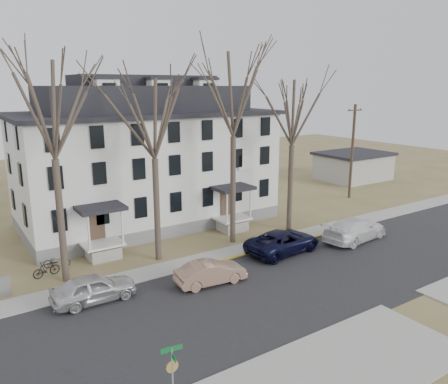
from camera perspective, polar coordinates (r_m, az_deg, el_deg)
ground at (r=25.07m, az=12.32°, el=-13.28°), size 120.00×120.00×0.00m
main_road at (r=26.34m, az=9.16°, el=-11.75°), size 120.00×10.00×0.04m
far_sidewalk at (r=30.62m, az=1.51°, el=-7.84°), size 120.00×2.00×0.08m
yellow_curb at (r=32.94m, az=9.62°, el=-6.46°), size 14.00×0.25×0.06m
boarding_house at (r=36.71m, az=-9.99°, el=4.30°), size 20.80×12.36×12.05m
distant_building at (r=55.97m, az=16.52°, el=3.29°), size 8.50×6.50×3.35m
tree_far_left at (r=25.70m, az=-21.78°, el=10.74°), size 8.40×8.40×13.72m
tree_mid_left at (r=27.62m, az=-9.24°, el=10.12°), size 7.80×7.80×12.74m
tree_center at (r=30.53m, az=1.24°, el=13.40°), size 9.00×9.00×14.70m
tree_mid_right at (r=34.00m, az=9.01°, el=10.77°), size 7.80×7.80×12.74m
utility_pole_far at (r=45.99m, az=16.41°, el=5.22°), size 2.00×0.28×9.50m
car_silver at (r=24.72m, az=-16.64°, el=-12.02°), size 4.46×1.82×1.51m
car_tan at (r=25.71m, az=-1.74°, el=-10.54°), size 4.29×1.85×1.38m
car_navy at (r=30.50m, az=7.73°, el=-6.49°), size 5.83×3.06×1.57m
car_white at (r=33.96m, az=16.73°, el=-4.74°), size 6.03×3.02×1.68m
bicycle_left at (r=29.84m, az=-21.00°, el=-8.50°), size 1.73×1.09×0.86m
bicycle_right at (r=28.71m, az=-22.18°, el=-9.37°), size 1.68×0.72×0.98m
street_sign at (r=16.16m, az=-6.76°, el=-22.18°), size 0.78×0.78×2.73m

